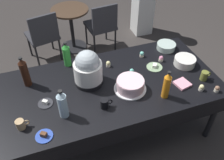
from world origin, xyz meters
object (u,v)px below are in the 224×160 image
soda_bottle_cola (25,72)px  coffee_mug_black (105,103)px  soda_bottle_orange_juice (167,85)px  cupcake_rose (202,88)px  dessert_plate_charcoal (45,103)px  glass_salad_bowl (166,46)px  slow_cooker (88,69)px  potluck_table (112,88)px  dessert_plate_cobalt (44,136)px  soda_bottle_lime_soda (67,55)px  cupcake_berry (161,59)px  water_cooler (143,2)px  cupcake_cocoa (132,72)px  cupcake_lemon (217,89)px  maroon_chair_left (43,34)px  ceramic_snack_bowl (185,61)px  cupcake_vanilla (142,54)px  coffee_mug_tan (21,124)px  maroon_chair_right (102,24)px  frosted_layer_cake (130,85)px  soda_bottle_water (63,104)px  dessert_plate_sage (154,67)px  round_cafe_table (71,22)px  coffee_mug_olive (204,76)px

soda_bottle_cola → coffee_mug_black: 0.85m
soda_bottle_orange_juice → cupcake_rose: bearing=-6.8°
dessert_plate_charcoal → soda_bottle_orange_juice: soda_bottle_orange_juice is taller
glass_salad_bowl → slow_cooker: bearing=-165.6°
potluck_table → dessert_plate_charcoal: bearing=-175.5°
dessert_plate_cobalt → soda_bottle_lime_soda: size_ratio=0.50×
potluck_table → cupcake_berry: 0.68m
coffee_mug_black → water_cooler: bearing=57.1°
cupcake_cocoa → cupcake_lemon: bearing=-37.1°
potluck_table → maroon_chair_left: 1.75m
potluck_table → slow_cooker: (-0.22, 0.10, 0.24)m
cupcake_lemon → maroon_chair_left: bearing=125.0°
cupcake_rose → coffee_mug_black: 0.98m
ceramic_snack_bowl → cupcake_vanilla: ceramic_snack_bowl is taller
slow_cooker → cupcake_rose: (1.02, -0.49, -0.14)m
dessert_plate_cobalt → cupcake_lemon: cupcake_lemon is taller
soda_bottle_lime_soda → coffee_mug_black: soda_bottle_lime_soda is taller
cupcake_cocoa → water_cooler: 2.18m
dessert_plate_charcoal → coffee_mug_tan: coffee_mug_tan is taller
dessert_plate_charcoal → coffee_mug_tan: size_ratio=1.24×
cupcake_berry → coffee_mug_black: (-0.82, -0.45, 0.02)m
ceramic_snack_bowl → dessert_plate_charcoal: ceramic_snack_bowl is taller
coffee_mug_tan → maroon_chair_right: maroon_chair_right is taller
frosted_layer_cake → soda_bottle_water: 0.70m
cupcake_cocoa → cupcake_lemon: 0.87m
frosted_layer_cake → soda_bottle_orange_juice: (0.28, -0.20, 0.08)m
soda_bottle_cola → dessert_plate_sage: bearing=-7.7°
cupcake_berry → soda_bottle_cola: size_ratio=0.20×
coffee_mug_tan → soda_bottle_cola: bearing=79.5°
round_cafe_table → soda_bottle_lime_soda: bearing=-102.4°
coffee_mug_olive → slow_cooker: bearing=162.5°
potluck_table → glass_salad_bowl: bearing=24.3°
dessert_plate_charcoal → maroon_chair_left: (0.15, 1.71, -0.27)m
cupcake_berry → soda_bottle_orange_juice: size_ratio=0.22×
dessert_plate_cobalt → round_cafe_table: bearing=73.2°
slow_cooker → maroon_chair_left: 1.64m
slow_cooker → cupcake_vanilla: 0.75m
ceramic_snack_bowl → cupcake_rose: bearing=-98.6°
coffee_mug_black → soda_bottle_lime_soda: bearing=104.6°
ceramic_snack_bowl → soda_bottle_cola: bearing=171.7°
dessert_plate_charcoal → cupcake_berry: bearing=9.7°
maroon_chair_left → round_cafe_table: maroon_chair_left is taller
soda_bottle_water → coffee_mug_black: size_ratio=2.55×
soda_bottle_water → slow_cooker: bearing=47.6°
cupcake_vanilla → dessert_plate_sage: bearing=-77.9°
glass_salad_bowl → cupcake_lemon: 0.83m
ceramic_snack_bowl → soda_bottle_water: bearing=-168.8°
cupcake_vanilla → soda_bottle_cola: (-1.29, -0.05, 0.13)m
round_cafe_table → water_cooler: (1.34, 0.10, 0.09)m
maroon_chair_right → dessert_plate_cobalt: bearing=-119.0°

